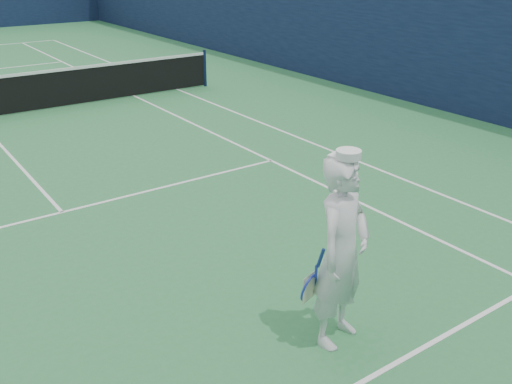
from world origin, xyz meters
The scene contains 1 object.
tennis_player centered at (1.42, -11.22, 1.04)m, with size 0.92×0.70×2.12m.
Camera 1 is at (-2.18, -14.82, 3.86)m, focal length 40.00 mm.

